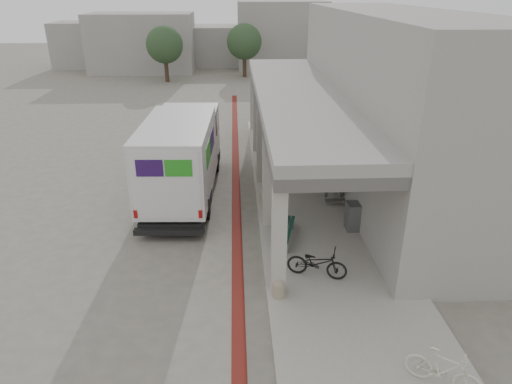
{
  "coord_description": "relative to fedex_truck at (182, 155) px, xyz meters",
  "views": [
    {
      "loc": [
        1.02,
        -13.78,
        7.82
      ],
      "look_at": [
        1.66,
        -0.03,
        1.6
      ],
      "focal_mm": 32.0,
      "sensor_mm": 36.0,
      "label": 1
    }
  ],
  "objects": [
    {
      "name": "bollard_near",
      "position": [
        3.2,
        -7.02,
        -1.36
      ],
      "size": [
        0.37,
        0.37,
        0.56
      ],
      "color": "gray",
      "rests_on": "sidewalk"
    },
    {
      "name": "bench",
      "position": [
        3.71,
        -4.03,
        -1.33
      ],
      "size": [
        0.84,
        1.92,
        0.44
      ],
      "rotation": [
        0.0,
        0.0,
        -0.24
      ],
      "color": "slate",
      "rests_on": "sidewalk"
    },
    {
      "name": "sidewalk",
      "position": [
        5.1,
        -3.35,
        -1.7
      ],
      "size": [
        4.4,
        28.0,
        0.12
      ],
      "primitive_type": "cube",
      "color": "#9C988C",
      "rests_on": "ground"
    },
    {
      "name": "bicycle_cream",
      "position": [
        6.32,
        -10.26,
        -1.17
      ],
      "size": [
        1.55,
        1.28,
        0.95
      ],
      "primitive_type": "imported",
      "rotation": [
        0.0,
        0.0,
        0.95
      ],
      "color": "beige",
      "rests_on": "sidewalk"
    },
    {
      "name": "bicycle_black",
      "position": [
        4.39,
        -6.13,
        -1.18
      ],
      "size": [
        1.84,
        1.12,
        0.91
      ],
      "primitive_type": "imported",
      "rotation": [
        0.0,
        0.0,
        1.25
      ],
      "color": "black",
      "rests_on": "sidewalk"
    },
    {
      "name": "transit_building",
      "position": [
        7.93,
        1.15,
        1.64
      ],
      "size": [
        7.6,
        17.0,
        7.0
      ],
      "color": "gray",
      "rests_on": "ground"
    },
    {
      "name": "tree_left",
      "position": [
        -3.9,
        24.65,
        1.42
      ],
      "size": [
        3.2,
        3.2,
        4.8
      ],
      "color": "#38281C",
      "rests_on": "ground"
    },
    {
      "name": "distant_backdrop",
      "position": [
        -1.74,
        32.53,
        0.94
      ],
      "size": [
        28.0,
        10.0,
        6.5
      ],
      "color": "#98958F",
      "rests_on": "ground"
    },
    {
      "name": "bollard_far",
      "position": [
        3.2,
        -1.29,
        -1.33
      ],
      "size": [
        0.41,
        0.41,
        0.62
      ],
      "color": "tan",
      "rests_on": "sidewalk"
    },
    {
      "name": "tree_right",
      "position": [
        11.1,
        25.65,
        1.42
      ],
      "size": [
        3.2,
        3.2,
        4.8
      ],
      "color": "#38281C",
      "rests_on": "ground"
    },
    {
      "name": "ground",
      "position": [
        1.1,
        -3.35,
        -1.76
      ],
      "size": [
        120.0,
        120.0,
        0.0
      ],
      "primitive_type": "plane",
      "color": "#686259",
      "rests_on": "ground"
    },
    {
      "name": "fedex_truck",
      "position": [
        0.0,
        0.0,
        0.0
      ],
      "size": [
        2.75,
        7.85,
        3.31
      ],
      "rotation": [
        0.0,
        0.0,
        -0.04
      ],
      "color": "black",
      "rests_on": "ground"
    },
    {
      "name": "tree_mid",
      "position": [
        3.1,
        26.65,
        1.42
      ],
      "size": [
        3.2,
        3.2,
        4.8
      ],
      "color": "#38281C",
      "rests_on": "ground"
    },
    {
      "name": "bike_lane_stripe",
      "position": [
        2.1,
        -1.35,
        -1.76
      ],
      "size": [
        0.35,
        40.0,
        0.01
      ],
      "primitive_type": "cube",
      "color": "#5C1812",
      "rests_on": "ground"
    },
    {
      "name": "utility_cabinet",
      "position": [
        6.1,
        -3.37,
        -1.15
      ],
      "size": [
        0.44,
        0.59,
        0.97
      ],
      "primitive_type": "cube",
      "rotation": [
        0.0,
        0.0,
        0.0
      ],
      "color": "slate",
      "rests_on": "sidewalk"
    }
  ]
}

